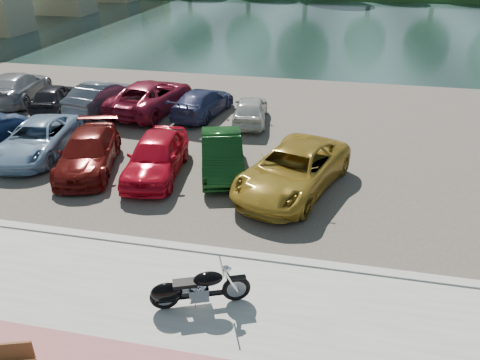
{
  "coord_description": "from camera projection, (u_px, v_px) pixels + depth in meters",
  "views": [
    {
      "loc": [
        2.7,
        -8.0,
        7.7
      ],
      "look_at": [
        0.08,
        4.36,
        1.1
      ],
      "focal_mm": 35.0,
      "sensor_mm": 36.0,
      "label": 1
    }
  ],
  "objects": [
    {
      "name": "ground",
      "position": [
        198.0,
        305.0,
        11.0
      ],
      "size": [
        200.0,
        200.0,
        0.0
      ],
      "primitive_type": "plane",
      "color": "#595447",
      "rests_on": "ground"
    },
    {
      "name": "car_10",
      "position": [
        151.0,
        96.0,
        22.77
      ],
      "size": [
        3.16,
        5.72,
        1.51
      ],
      "primitive_type": "imported",
      "rotation": [
        0.0,
        0.0,
        3.02
      ],
      "color": "maroon",
      "rests_on": "parking_lot"
    },
    {
      "name": "car_3",
      "position": [
        88.0,
        152.0,
        17.07
      ],
      "size": [
        3.04,
        4.9,
        1.32
      ],
      "primitive_type": "imported",
      "rotation": [
        0.0,
        0.0,
        0.28
      ],
      "color": "#5D100D",
      "rests_on": "parking_lot"
    },
    {
      "name": "parking_lot",
      "position": [
        270.0,
        133.0,
        20.53
      ],
      "size": [
        60.0,
        18.0,
        0.04
      ],
      "primitive_type": "cube",
      "color": "#474039",
      "rests_on": "ground"
    },
    {
      "name": "car_2",
      "position": [
        37.0,
        139.0,
        18.2
      ],
      "size": [
        2.85,
        4.97,
        1.31
      ],
      "primitive_type": "imported",
      "rotation": [
        0.0,
        0.0,
        0.15
      ],
      "color": "#89A9C8",
      "rests_on": "parking_lot"
    },
    {
      "name": "promenade",
      "position": [
        185.0,
        335.0,
        10.11
      ],
      "size": [
        60.0,
        6.0,
        0.1
      ],
      "primitive_type": "cube",
      "color": "#A6A59D",
      "rests_on": "ground"
    },
    {
      "name": "car_6",
      "position": [
        293.0,
        170.0,
        15.6
      ],
      "size": [
        4.05,
        5.87,
        1.49
      ],
      "primitive_type": "imported",
      "rotation": [
        0.0,
        0.0,
        -0.32
      ],
      "color": "#AE8928",
      "rests_on": "parking_lot"
    },
    {
      "name": "car_11",
      "position": [
        203.0,
        102.0,
        22.32
      ],
      "size": [
        2.48,
        4.58,
        1.26
      ],
      "primitive_type": "imported",
      "rotation": [
        0.0,
        0.0,
        2.97
      ],
      "color": "navy",
      "rests_on": "parking_lot"
    },
    {
      "name": "motorcycle",
      "position": [
        191.0,
        289.0,
        10.64
      ],
      "size": [
        2.22,
        1.12,
        1.05
      ],
      "rotation": [
        0.0,
        0.0,
        0.38
      ],
      "color": "black",
      "rests_on": "promenade"
    },
    {
      "name": "car_7",
      "position": [
        17.0,
        87.0,
        24.14
      ],
      "size": [
        3.19,
        5.52,
        1.5
      ],
      "primitive_type": "imported",
      "rotation": [
        0.0,
        0.0,
        3.36
      ],
      "color": "gray",
      "rests_on": "parking_lot"
    },
    {
      "name": "car_9",
      "position": [
        102.0,
        96.0,
        22.91
      ],
      "size": [
        2.21,
        4.49,
        1.42
      ],
      "primitive_type": "imported",
      "rotation": [
        0.0,
        0.0,
        2.97
      ],
      "color": "slate",
      "rests_on": "parking_lot"
    },
    {
      "name": "car_5",
      "position": [
        222.0,
        154.0,
        16.91
      ],
      "size": [
        2.51,
        4.35,
        1.36
      ],
      "primitive_type": "imported",
      "rotation": [
        0.0,
        0.0,
        0.28
      ],
      "color": "#0F3812",
      "rests_on": "parking_lot"
    },
    {
      "name": "car_12",
      "position": [
        250.0,
        109.0,
        21.42
      ],
      "size": [
        1.88,
        3.82,
        1.25
      ],
      "primitive_type": "imported",
      "rotation": [
        0.0,
        0.0,
        3.25
      ],
      "color": "silver",
      "rests_on": "parking_lot"
    },
    {
      "name": "river",
      "position": [
        315.0,
        25.0,
        45.69
      ],
      "size": [
        120.0,
        40.0,
        0.0
      ],
      "primitive_type": "cube",
      "color": "#182C28",
      "rests_on": "ground"
    },
    {
      "name": "car_8",
      "position": [
        54.0,
        96.0,
        23.14
      ],
      "size": [
        2.17,
        3.89,
        1.25
      ],
      "primitive_type": "imported",
      "rotation": [
        0.0,
        0.0,
        3.34
      ],
      "color": "black",
      "rests_on": "parking_lot"
    },
    {
      "name": "car_4",
      "position": [
        156.0,
        156.0,
        16.62
      ],
      "size": [
        2.22,
        4.52,
        1.48
      ],
      "primitive_type": "imported",
      "rotation": [
        0.0,
        0.0,
        0.11
      ],
      "color": "red",
      "rests_on": "parking_lot"
    },
    {
      "name": "kerb",
      "position": [
        219.0,
        253.0,
        12.7
      ],
      "size": [
        60.0,
        0.3,
        0.14
      ],
      "primitive_type": "cube",
      "color": "#A6A59D",
      "rests_on": "ground"
    }
  ]
}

